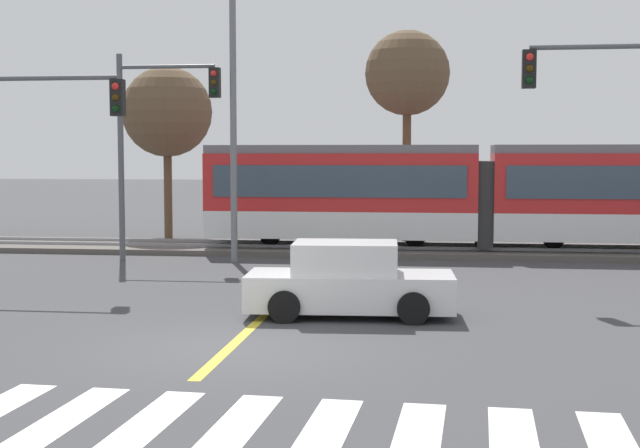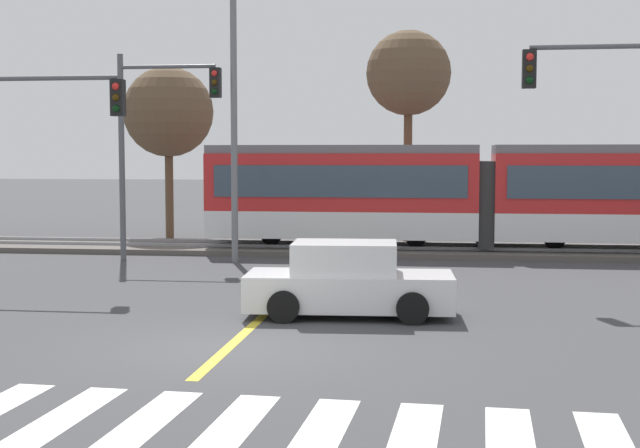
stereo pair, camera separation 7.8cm
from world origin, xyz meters
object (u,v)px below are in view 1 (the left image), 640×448
Objects in this scene: light_rail_tram at (484,192)px; traffic_light_far_left at (153,126)px; sedan_crossing at (349,282)px; traffic_light_mid_left at (23,136)px; bare_tree_west at (167,113)px; street_lamp_centre at (240,81)px; bare_tree_east at (407,75)px.

traffic_light_far_left is (-10.23, -3.43, 2.13)m from light_rail_tram.
light_rail_tram is 4.31× the size of sedan_crossing.
traffic_light_far_left reaches higher than sedan_crossing.
traffic_light_mid_left is at bearing -143.83° from light_rail_tram.
traffic_light_far_left is 5.53m from traffic_light_mid_left.
bare_tree_west is at bearing 90.35° from traffic_light_mid_left.
traffic_light_far_left is 3.04m from street_lamp_centre.
street_lamp_centre is 8.58m from bare_tree_east.
traffic_light_far_left is at bearing -161.47° from light_rail_tram.
light_rail_tram is at bearing -53.71° from bare_tree_east.
bare_tree_east is at bearing 87.79° from sedan_crossing.
traffic_light_mid_left reaches higher than light_rail_tram.
sedan_crossing is at bearing -61.07° from bare_tree_west.
sedan_crossing is 0.54× the size of bare_tree_east.
traffic_light_mid_left is at bearing -126.60° from bare_tree_east.
sedan_crossing is at bearing -105.39° from light_rail_tram.
bare_tree_east is at bearing 53.40° from traffic_light_mid_left.
street_lamp_centre is (-4.19, 8.62, 4.80)m from sedan_crossing.
traffic_light_mid_left is at bearing 158.81° from sedan_crossing.
light_rail_tram is 2.34× the size of bare_tree_east.
street_lamp_centre is at bearing -57.60° from bare_tree_west.
light_rail_tram is 12.54m from sedan_crossing.
traffic_light_mid_left is at bearing -129.66° from street_lamp_centre.
bare_tree_east is (0.61, 15.70, 5.57)m from sedan_crossing.
bare_tree_east is (9.26, 0.04, 1.35)m from bare_tree_west.
bare_tree_east reaches higher than traffic_light_mid_left.
traffic_light_mid_left is at bearing -89.65° from bare_tree_west.
traffic_light_mid_left is 0.58× the size of street_lamp_centre.
traffic_light_mid_left reaches higher than sedan_crossing.
bare_tree_east is at bearing 0.22° from bare_tree_west.
light_rail_tram is 8.93m from street_lamp_centre.
bare_tree_west is (-11.97, 3.64, 2.87)m from light_rail_tram.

